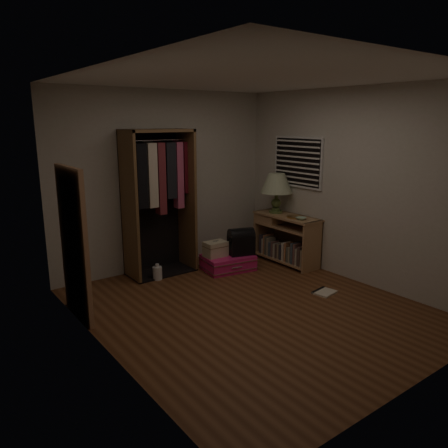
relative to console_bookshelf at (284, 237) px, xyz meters
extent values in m
plane|color=#582F19|center=(-1.54, -1.04, -0.40)|extent=(4.00, 4.00, 0.00)
cube|color=beige|center=(-1.54, 0.96, 0.90)|extent=(3.50, 0.02, 2.60)
cube|color=beige|center=(-1.54, -3.04, 0.90)|extent=(3.50, 0.02, 2.60)
cube|color=beige|center=(0.21, -1.04, 0.90)|extent=(0.02, 4.00, 2.60)
cube|color=beige|center=(-3.29, -1.04, 0.90)|extent=(0.02, 4.00, 2.60)
cube|color=white|center=(-1.54, -1.04, 2.20)|extent=(3.50, 4.00, 0.01)
cube|color=silver|center=(0.19, -0.04, 1.15)|extent=(0.03, 0.96, 0.76)
cube|color=black|center=(0.19, -0.04, 1.15)|extent=(0.03, 0.90, 0.70)
cube|color=white|center=(0.18, -0.04, 0.84)|extent=(0.01, 0.88, 0.02)
cube|color=white|center=(0.18, -0.04, 0.92)|extent=(0.01, 0.88, 0.02)
cube|color=white|center=(0.18, -0.04, 1.00)|extent=(0.01, 0.88, 0.02)
cube|color=white|center=(0.18, -0.04, 1.08)|extent=(0.01, 0.88, 0.02)
cube|color=white|center=(0.18, -0.04, 1.15)|extent=(0.01, 0.88, 0.02)
cube|color=white|center=(0.18, -0.04, 1.23)|extent=(0.01, 0.88, 0.02)
cube|color=white|center=(0.18, -0.04, 1.31)|extent=(0.01, 0.88, 0.02)
cube|color=white|center=(0.18, -0.04, 1.39)|extent=(0.01, 0.88, 0.02)
cube|color=white|center=(0.18, -0.04, 1.46)|extent=(0.01, 0.88, 0.02)
cube|color=#A3774F|center=(0.00, -0.57, -0.02)|extent=(0.40, 0.03, 0.75)
cube|color=#A3774F|center=(0.00, 0.50, -0.02)|extent=(0.40, 0.03, 0.75)
cube|color=#A3774F|center=(0.00, -0.04, -0.34)|extent=(0.40, 1.04, 0.03)
cube|color=#A3774F|center=(0.00, -0.04, 0.17)|extent=(0.40, 1.04, 0.03)
cube|color=#A3774F|center=(0.00, -0.04, 0.34)|extent=(0.42, 1.12, 0.03)
cube|color=brown|center=(0.19, -0.04, -0.02)|extent=(0.02, 1.10, 0.75)
cube|color=#A3774F|center=(-0.01, 0.29, 0.25)|extent=(0.36, 0.38, 0.13)
cube|color=gray|center=(-0.06, -0.51, -0.19)|extent=(0.22, 0.03, 0.26)
cube|color=#4C3833|center=(-0.06, -0.46, -0.18)|extent=(0.20, 0.05, 0.29)
cube|color=#B7AD99|center=(-0.08, -0.41, -0.19)|extent=(0.17, 0.03, 0.25)
cube|color=brown|center=(-0.06, -0.36, -0.16)|extent=(0.21, 0.03, 0.31)
cube|color=#3F4C59|center=(-0.06, -0.31, -0.16)|extent=(0.21, 0.04, 0.32)
cube|color=gray|center=(-0.06, -0.27, -0.20)|extent=(0.22, 0.03, 0.24)
cube|color=#59594C|center=(-0.09, -0.23, -0.21)|extent=(0.15, 0.04, 0.23)
cube|color=#B2724C|center=(-0.09, -0.18, -0.18)|extent=(0.15, 0.03, 0.29)
cube|color=beige|center=(-0.08, -0.13, -0.18)|extent=(0.18, 0.04, 0.28)
cube|color=#332D38|center=(-0.09, -0.07, -0.20)|extent=(0.16, 0.03, 0.24)
cube|color=gray|center=(-0.08, -0.02, -0.20)|extent=(0.17, 0.04, 0.24)
cube|color=#4C3833|center=(-0.09, 0.02, -0.21)|extent=(0.15, 0.03, 0.23)
cube|color=#B7AD99|center=(-0.08, 0.06, -0.21)|extent=(0.17, 0.04, 0.23)
cube|color=brown|center=(-0.09, 0.11, -0.20)|extent=(0.15, 0.03, 0.25)
cube|color=#3F4C59|center=(-0.08, 0.17, -0.21)|extent=(0.17, 0.05, 0.22)
cube|color=gray|center=(-0.08, 0.22, -0.18)|extent=(0.17, 0.04, 0.28)
cube|color=#59594C|center=(-0.08, 0.26, -0.17)|extent=(0.17, 0.03, 0.29)
cube|color=#B2724C|center=(-0.06, 0.30, -0.17)|extent=(0.21, 0.03, 0.31)
cube|color=beige|center=(-0.07, 0.33, -0.20)|extent=(0.20, 0.03, 0.25)
cube|color=#332D38|center=(-0.09, 0.38, -0.17)|extent=(0.16, 0.05, 0.30)
cube|color=brown|center=(-2.24, 0.70, 0.63)|extent=(0.04, 0.50, 2.05)
cube|color=brown|center=(-1.33, 0.70, 0.63)|extent=(0.04, 0.50, 2.05)
cube|color=brown|center=(-1.79, 0.70, 1.63)|extent=(0.95, 0.50, 0.04)
cube|color=black|center=(-1.79, 0.94, 0.63)|extent=(0.95, 0.02, 2.05)
cube|color=black|center=(-1.79, 0.70, -0.39)|extent=(0.95, 0.50, 0.02)
cylinder|color=silver|center=(-1.79, 0.70, 1.50)|extent=(0.87, 0.02, 0.02)
cube|color=black|center=(-2.07, 0.68, 1.04)|extent=(0.15, 0.16, 0.88)
cube|color=beige|center=(-1.91, 0.68, 1.03)|extent=(0.13, 0.16, 0.88)
cube|color=maroon|center=(-1.77, 0.68, 0.98)|extent=(0.11, 0.15, 0.99)
cube|color=black|center=(-1.62, 0.68, 1.08)|extent=(0.15, 0.15, 0.78)
cube|color=#BF4C72|center=(-1.48, 0.68, 1.00)|extent=(0.10, 0.13, 0.94)
cube|color=#590F19|center=(-1.33, 0.68, 1.11)|extent=(0.15, 0.13, 0.73)
cube|color=#A57250|center=(-3.24, -0.04, 0.45)|extent=(0.05, 0.80, 1.70)
cube|color=white|center=(-3.21, -0.04, 0.45)|extent=(0.01, 0.68, 1.58)
cube|color=#D41965|center=(-0.93, 0.22, -0.29)|extent=(0.78, 0.61, 0.22)
cube|color=silver|center=(-0.93, 0.22, -0.35)|extent=(0.80, 0.63, 0.01)
cube|color=silver|center=(-0.93, 0.22, -0.22)|extent=(0.80, 0.63, 0.01)
cylinder|color=silver|center=(-0.97, -0.04, -0.29)|extent=(0.16, 0.05, 0.02)
cube|color=#B9AD8D|center=(-1.11, 0.29, -0.06)|extent=(0.33, 0.23, 0.22)
cube|color=brown|center=(-1.11, 0.29, -0.02)|extent=(0.33, 0.23, 0.01)
cylinder|color=silver|center=(-1.11, 0.29, 0.06)|extent=(0.09, 0.02, 0.01)
cube|color=black|center=(-0.74, 0.15, -0.03)|extent=(0.42, 0.34, 0.28)
cylinder|color=black|center=(-0.74, 0.15, 0.11)|extent=(0.42, 0.34, 0.24)
cylinder|color=#455A2B|center=(0.00, 0.21, 0.37)|extent=(0.26, 0.26, 0.04)
cylinder|color=#455A2B|center=(0.00, 0.21, 0.41)|extent=(0.15, 0.15, 0.04)
sphere|color=#455A2B|center=(0.00, 0.21, 0.51)|extent=(0.18, 0.18, 0.15)
cylinder|color=#455A2B|center=(0.00, 0.21, 0.63)|extent=(0.06, 0.06, 0.09)
cone|color=beige|center=(0.00, 0.21, 0.82)|extent=(0.60, 0.60, 0.30)
cone|color=#E9EECE|center=(0.00, 0.21, 0.82)|extent=(0.53, 0.53, 0.28)
cylinder|color=#B58445|center=(0.00, -0.21, 0.36)|extent=(0.32, 0.32, 0.01)
imported|color=#97B699|center=(-0.05, -0.37, 0.37)|extent=(0.18, 0.18, 0.04)
cylinder|color=silver|center=(-1.97, 0.48, -0.30)|extent=(0.16, 0.16, 0.18)
cylinder|color=silver|center=(-1.97, 0.48, -0.19)|extent=(0.07, 0.07, 0.04)
cube|color=beige|center=(-0.49, -1.25, -0.38)|extent=(0.31, 0.27, 0.02)
cube|color=black|center=(-0.50, -1.15, -0.38)|extent=(0.28, 0.08, 0.03)
camera|label=1|loc=(-4.66, -4.68, 1.77)|focal=35.00mm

